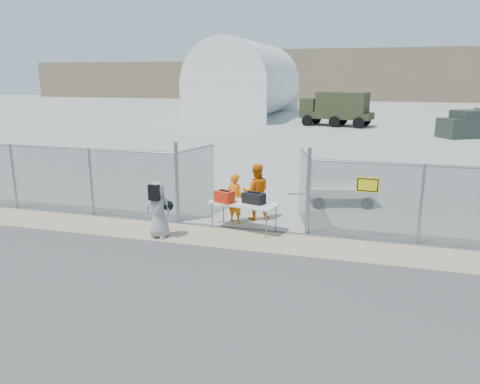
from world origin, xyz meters
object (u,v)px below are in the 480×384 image
(folding_table, at_px, (244,216))
(visitor, at_px, (158,210))
(security_worker_right, at_px, (256,192))
(utility_trailer, at_px, (340,194))
(security_worker_left, at_px, (235,198))

(folding_table, xyz_separation_m, visitor, (-2.13, -1.25, 0.38))
(folding_table, xyz_separation_m, security_worker_right, (0.08, 1.16, 0.47))
(visitor, relative_size, utility_trailer, 0.54)
(security_worker_left, bearing_deg, visitor, 69.93)
(folding_table, relative_size, utility_trailer, 0.66)
(security_worker_left, xyz_separation_m, security_worker_right, (0.52, 0.52, 0.12))
(security_worker_left, relative_size, utility_trailer, 0.51)
(folding_table, bearing_deg, utility_trailer, 68.10)
(folding_table, bearing_deg, security_worker_left, 137.00)
(folding_table, height_order, security_worker_left, security_worker_left)
(security_worker_left, relative_size, security_worker_right, 0.87)
(visitor, bearing_deg, folding_table, 30.45)
(security_worker_right, height_order, visitor, security_worker_right)
(visitor, bearing_deg, security_worker_right, 47.53)
(security_worker_left, bearing_deg, security_worker_right, -113.81)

